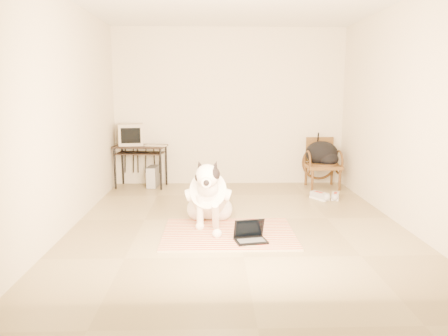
{
  "coord_description": "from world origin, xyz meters",
  "views": [
    {
      "loc": [
        -0.31,
        -5.41,
        1.61
      ],
      "look_at": [
        -0.17,
        -0.33,
        0.72
      ],
      "focal_mm": 35.0,
      "sensor_mm": 36.0,
      "label": 1
    }
  ],
  "objects_px": {
    "dog": "(209,197)",
    "laptop": "(250,236)",
    "pc_tower": "(153,177)",
    "computer_desk": "(140,151)",
    "backpack": "(323,154)",
    "rattan_chair": "(322,163)",
    "crt_monitor": "(131,135)"
  },
  "relations": [
    {
      "from": "dog",
      "to": "laptop",
      "type": "distance_m",
      "value": 0.84
    },
    {
      "from": "dog",
      "to": "rattan_chair",
      "type": "distance_m",
      "value": 2.84
    },
    {
      "from": "dog",
      "to": "laptop",
      "type": "height_order",
      "value": "dog"
    },
    {
      "from": "crt_monitor",
      "to": "backpack",
      "type": "xyz_separation_m",
      "value": [
        3.26,
        -0.17,
        -0.33
      ]
    },
    {
      "from": "dog",
      "to": "rattan_chair",
      "type": "bearing_deg",
      "value": 47.57
    },
    {
      "from": "computer_desk",
      "to": "crt_monitor",
      "type": "height_order",
      "value": "crt_monitor"
    },
    {
      "from": "laptop",
      "to": "pc_tower",
      "type": "bearing_deg",
      "value": 116.46
    },
    {
      "from": "laptop",
      "to": "backpack",
      "type": "height_order",
      "value": "backpack"
    },
    {
      "from": "pc_tower",
      "to": "dog",
      "type": "bearing_deg",
      "value": -66.12
    },
    {
      "from": "dog",
      "to": "computer_desk",
      "type": "xyz_separation_m",
      "value": [
        -1.17,
        2.19,
        0.27
      ]
    },
    {
      "from": "crt_monitor",
      "to": "backpack",
      "type": "bearing_deg",
      "value": -2.97
    },
    {
      "from": "dog",
      "to": "computer_desk",
      "type": "relative_size",
      "value": 1.33
    },
    {
      "from": "dog",
      "to": "backpack",
      "type": "bearing_deg",
      "value": 47.43
    },
    {
      "from": "laptop",
      "to": "backpack",
      "type": "distance_m",
      "value": 3.16
    },
    {
      "from": "dog",
      "to": "rattan_chair",
      "type": "xyz_separation_m",
      "value": [
        1.92,
        2.1,
        0.08
      ]
    },
    {
      "from": "pc_tower",
      "to": "backpack",
      "type": "height_order",
      "value": "backpack"
    },
    {
      "from": "dog",
      "to": "backpack",
      "type": "height_order",
      "value": "dog"
    },
    {
      "from": "pc_tower",
      "to": "rattan_chair",
      "type": "bearing_deg",
      "value": -1.88
    },
    {
      "from": "rattan_chair",
      "to": "backpack",
      "type": "height_order",
      "value": "rattan_chair"
    },
    {
      "from": "laptop",
      "to": "crt_monitor",
      "type": "distance_m",
      "value": 3.52
    },
    {
      "from": "computer_desk",
      "to": "backpack",
      "type": "relative_size",
      "value": 1.66
    },
    {
      "from": "laptop",
      "to": "dog",
      "type": "bearing_deg",
      "value": 124.22
    },
    {
      "from": "dog",
      "to": "pc_tower",
      "type": "distance_m",
      "value": 2.4
    },
    {
      "from": "dog",
      "to": "laptop",
      "type": "bearing_deg",
      "value": -55.78
    },
    {
      "from": "pc_tower",
      "to": "rattan_chair",
      "type": "distance_m",
      "value": 2.9
    },
    {
      "from": "rattan_chair",
      "to": "backpack",
      "type": "distance_m",
      "value": 0.15
    },
    {
      "from": "computer_desk",
      "to": "pc_tower",
      "type": "distance_m",
      "value": 0.48
    },
    {
      "from": "pc_tower",
      "to": "crt_monitor",
      "type": "bearing_deg",
      "value": 169.13
    },
    {
      "from": "pc_tower",
      "to": "rattan_chair",
      "type": "height_order",
      "value": "rattan_chair"
    },
    {
      "from": "rattan_chair",
      "to": "backpack",
      "type": "xyz_separation_m",
      "value": [
        0.01,
        -0.0,
        0.15
      ]
    },
    {
      "from": "dog",
      "to": "crt_monitor",
      "type": "height_order",
      "value": "crt_monitor"
    },
    {
      "from": "crt_monitor",
      "to": "rattan_chair",
      "type": "height_order",
      "value": "crt_monitor"
    }
  ]
}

